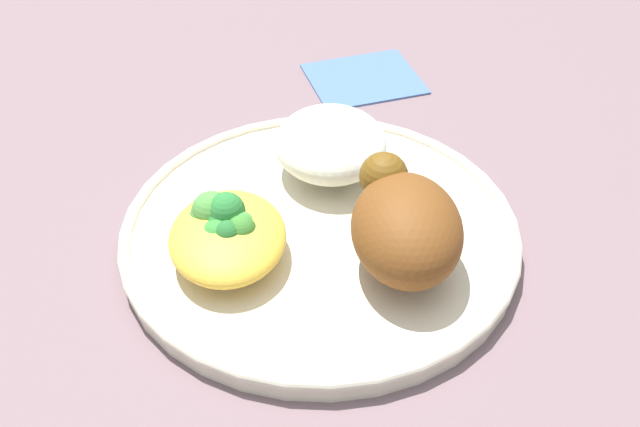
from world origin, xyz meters
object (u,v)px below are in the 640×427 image
at_px(plate, 320,233).
at_px(rice_pile, 331,144).
at_px(mac_cheese_with_broccoli, 226,231).
at_px(roasted_chicken, 405,225).
at_px(napkin, 364,78).

xyz_separation_m(plate, rice_pile, (0.07, -0.01, 0.03)).
xyz_separation_m(rice_pile, mac_cheese_with_broccoli, (-0.10, 0.08, -0.00)).
distance_m(roasted_chicken, rice_pile, 0.12).
xyz_separation_m(roasted_chicken, rice_pile, (0.11, 0.04, -0.01)).
distance_m(plate, roasted_chicken, 0.08).
relative_size(mac_cheese_with_broccoli, napkin, 0.95).
bearing_deg(napkin, plate, 166.94).
distance_m(roasted_chicken, napkin, 0.28).
height_order(mac_cheese_with_broccoli, napkin, mac_cheese_with_broccoli).
relative_size(rice_pile, napkin, 0.91).
height_order(roasted_chicken, rice_pile, roasted_chicken).
xyz_separation_m(plate, roasted_chicken, (-0.04, -0.06, 0.04)).
bearing_deg(plate, rice_pile, -9.58).
relative_size(rice_pile, mac_cheese_with_broccoli, 0.95).
bearing_deg(rice_pile, roasted_chicken, -158.46).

